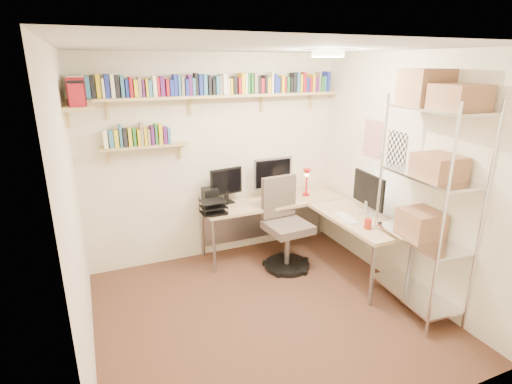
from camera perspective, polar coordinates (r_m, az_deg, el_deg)
ground at (r=4.17m, az=1.44°, el=-16.81°), size 3.20×3.20×0.00m
room_shell at (r=3.53m, az=1.69°, el=4.35°), size 3.24×3.04×2.52m
wall_shelves at (r=4.54m, az=-10.29°, el=13.26°), size 3.12×1.09×0.79m
corner_desk at (r=4.90m, az=4.14°, el=-2.03°), size 1.91×1.86×1.24m
office_chair at (r=4.83m, az=4.16°, el=-5.49°), size 0.58×0.59×1.10m
wire_rack at (r=3.97m, az=23.83°, el=4.71°), size 0.52×0.95×2.33m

